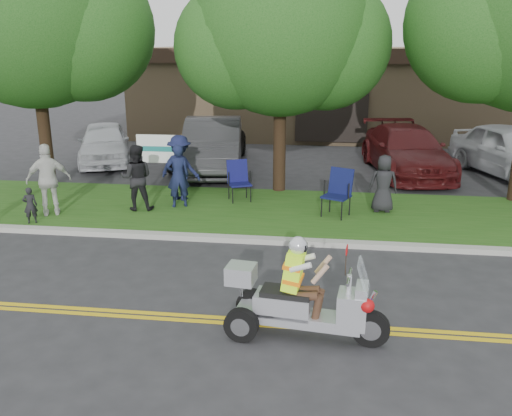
# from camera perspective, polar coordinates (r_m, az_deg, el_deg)

# --- Properties ---
(ground) EXTENTS (120.00, 120.00, 0.00)m
(ground) POSITION_cam_1_polar(r_m,az_deg,el_deg) (9.33, -4.73, -10.14)
(ground) COLOR #28282B
(ground) RESTS_ON ground
(centerline_near) EXTENTS (60.00, 0.10, 0.01)m
(centerline_near) POSITION_cam_1_polar(r_m,az_deg,el_deg) (8.82, -5.53, -11.80)
(centerline_near) COLOR gold
(centerline_near) RESTS_ON ground
(centerline_far) EXTENTS (60.00, 0.10, 0.01)m
(centerline_far) POSITION_cam_1_polar(r_m,az_deg,el_deg) (8.96, -5.30, -11.31)
(centerline_far) COLOR gold
(centerline_far) RESTS_ON ground
(curb) EXTENTS (60.00, 0.25, 0.12)m
(curb) POSITION_cam_1_polar(r_m,az_deg,el_deg) (12.05, -1.72, -3.30)
(curb) COLOR #A8A89E
(curb) RESTS_ON ground
(grass_verge) EXTENTS (60.00, 4.00, 0.10)m
(grass_verge) POSITION_cam_1_polar(r_m,az_deg,el_deg) (14.06, -0.33, -0.29)
(grass_verge) COLOR #214F15
(grass_verge) RESTS_ON ground
(commercial_building) EXTENTS (18.00, 8.20, 4.00)m
(commercial_building) POSITION_cam_1_polar(r_m,az_deg,el_deg) (27.16, 7.99, 12.19)
(commercial_building) COLOR #9E7F5B
(commercial_building) RESTS_ON ground
(tree_left) EXTENTS (6.62, 5.40, 7.78)m
(tree_left) POSITION_cam_1_polar(r_m,az_deg,el_deg) (17.25, -22.30, 17.86)
(tree_left) COLOR #332114
(tree_left) RESTS_ON ground
(tree_mid) EXTENTS (5.88, 4.80, 7.05)m
(tree_mid) POSITION_cam_1_polar(r_m,az_deg,el_deg) (15.38, 2.86, 17.74)
(tree_mid) COLOR #332114
(tree_mid) RESTS_ON ground
(business_sign) EXTENTS (1.25, 0.06, 1.75)m
(business_sign) POSITION_cam_1_polar(r_m,az_deg,el_deg) (15.72, -10.22, 5.82)
(business_sign) COLOR silver
(business_sign) RESTS_ON ground
(trike_scooter) EXTENTS (2.45, 0.88, 1.60)m
(trike_scooter) POSITION_cam_1_polar(r_m,az_deg,el_deg) (8.16, 4.52, -9.93)
(trike_scooter) COLOR black
(trike_scooter) RESTS_ON ground
(lawn_chair_a) EXTENTS (0.82, 0.83, 1.17)m
(lawn_chair_a) POSITION_cam_1_polar(r_m,az_deg,el_deg) (13.56, 8.69, 1.96)
(lawn_chair_a) COLOR black
(lawn_chair_a) RESTS_ON grass_verge
(lawn_chair_b) EXTENTS (0.76, 0.77, 1.09)m
(lawn_chair_b) POSITION_cam_1_polar(r_m,az_deg,el_deg) (14.75, -1.87, 3.20)
(lawn_chair_b) COLOR black
(lawn_chair_b) RESTS_ON grass_verge
(spectator_adult_left) EXTENTS (0.71, 0.61, 1.64)m
(spectator_adult_left) POSITION_cam_1_polar(r_m,az_deg,el_deg) (14.20, -8.20, 3.36)
(spectator_adult_left) COLOR #151C3C
(spectator_adult_left) RESTS_ON grass_verge
(spectator_adult_mid) EXTENTS (0.92, 0.77, 1.69)m
(spectator_adult_mid) POSITION_cam_1_polar(r_m,az_deg,el_deg) (14.13, -12.46, 3.15)
(spectator_adult_mid) COLOR black
(spectator_adult_mid) RESTS_ON grass_verge
(spectator_adult_right) EXTENTS (1.14, 0.86, 1.80)m
(spectator_adult_right) POSITION_cam_1_polar(r_m,az_deg,el_deg) (14.29, -20.99, 2.78)
(spectator_adult_right) COLOR silver
(spectator_adult_right) RESTS_ON grass_verge
(spectator_chair_a) EXTENTS (1.27, 0.91, 1.77)m
(spectator_chair_a) POSITION_cam_1_polar(r_m,az_deg,el_deg) (14.85, -8.01, 4.22)
(spectator_chair_a) COLOR #171B40
(spectator_chair_a) RESTS_ON grass_verge
(spectator_chair_b) EXTENTS (0.72, 0.47, 1.47)m
(spectator_chair_b) POSITION_cam_1_polar(r_m,az_deg,el_deg) (14.03, 13.27, 2.53)
(spectator_chair_b) COLOR black
(spectator_chair_b) RESTS_ON grass_verge
(child_left) EXTENTS (0.38, 0.33, 0.88)m
(child_left) POSITION_cam_1_polar(r_m,az_deg,el_deg) (13.92, -22.68, 0.27)
(child_left) COLOR black
(child_left) RESTS_ON grass_verge
(parked_car_far_left) EXTENTS (3.18, 4.67, 1.48)m
(parked_car_far_left) POSITION_cam_1_polar(r_m,az_deg,el_deg) (20.55, -15.67, 6.61)
(parked_car_far_left) COLOR silver
(parked_car_far_left) RESTS_ON ground
(parked_car_left) EXTENTS (2.63, 5.59, 1.77)m
(parked_car_left) POSITION_cam_1_polar(r_m,az_deg,el_deg) (18.60, -4.56, 6.60)
(parked_car_left) COLOR #343437
(parked_car_left) RESTS_ON ground
(parked_car_mid) EXTENTS (2.43, 4.97, 1.36)m
(parked_car_mid) POSITION_cam_1_polar(r_m,az_deg,el_deg) (19.56, -5.07, 6.49)
(parked_car_mid) COLOR black
(parked_car_mid) RESTS_ON ground
(parked_car_right) EXTENTS (2.98, 5.64, 1.56)m
(parked_car_right) POSITION_cam_1_polar(r_m,az_deg,el_deg) (18.88, 15.56, 5.86)
(parked_car_right) COLOR #441011
(parked_car_right) RESTS_ON ground
(parked_car_far_right) EXTENTS (3.52, 5.39, 1.71)m
(parked_car_far_right) POSITION_cam_1_polar(r_m,az_deg,el_deg) (19.63, 25.34, 5.47)
(parked_car_far_right) COLOR silver
(parked_car_far_right) RESTS_ON ground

